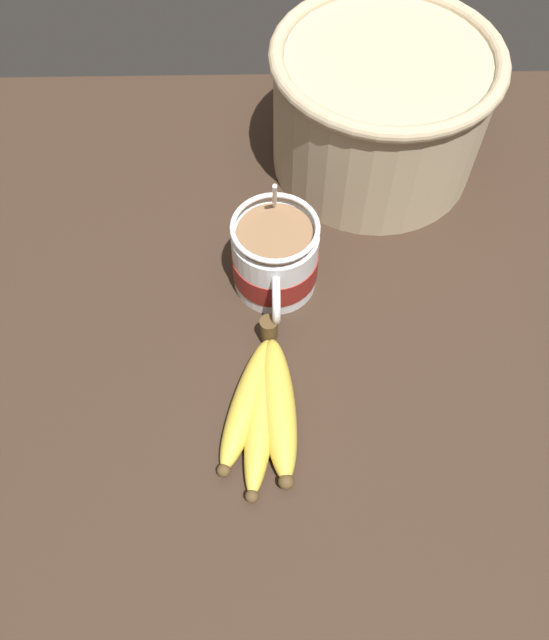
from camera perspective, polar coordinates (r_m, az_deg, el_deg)
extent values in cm
cube|color=#332319|center=(71.30, -0.42, -3.53)|extent=(95.56, 95.56, 3.32)
cylinder|color=silver|center=(71.37, 0.12, 5.62)|extent=(9.72, 9.72, 8.71)
cylinder|color=maroon|center=(72.06, 0.12, 5.21)|extent=(9.92, 9.92, 3.49)
torus|color=silver|center=(67.51, 0.22, 1.99)|extent=(5.69, 0.90, 5.69)
cylinder|color=#846042|center=(67.86, 0.13, 7.87)|extent=(8.52, 8.52, 0.40)
torus|color=silver|center=(66.96, 0.13, 8.50)|extent=(9.72, 9.72, 0.60)
cylinder|color=silver|center=(71.28, 0.06, 10.10)|extent=(5.61, 0.50, 13.06)
ellipsoid|color=silver|center=(74.68, 0.09, 5.35)|extent=(3.00, 2.00, 0.80)
cylinder|color=#4C381E|center=(68.40, -0.25, -0.77)|extent=(2.00, 2.00, 3.00)
ellipsoid|color=gold|center=(65.53, -2.42, -7.46)|extent=(15.50, 7.52, 3.08)
sphere|color=#4C381E|center=(63.07, -4.58, -13.55)|extent=(1.39, 1.39, 1.39)
ellipsoid|color=gold|center=(65.03, -1.11, -8.51)|extent=(17.45, 4.96, 2.99)
sphere|color=#4C381E|center=(62.25, -1.99, -15.80)|extent=(1.35, 1.35, 1.35)
ellipsoid|color=gold|center=(65.05, 0.45, -7.88)|extent=(16.07, 4.64, 3.50)
sphere|color=#4C381E|center=(62.35, 1.16, -14.56)|extent=(1.57, 1.57, 1.57)
cylinder|color=tan|center=(83.49, 9.54, 18.18)|extent=(26.40, 26.40, 16.16)
torus|color=tan|center=(78.57, 10.44, 22.64)|extent=(27.72, 27.72, 1.85)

